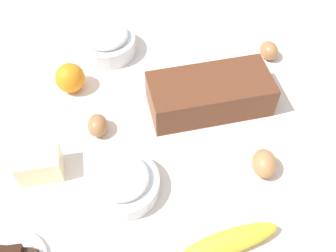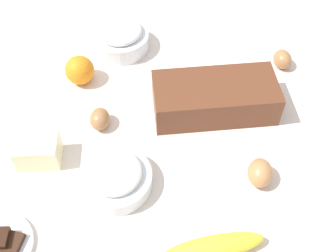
{
  "view_description": "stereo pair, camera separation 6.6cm",
  "coord_description": "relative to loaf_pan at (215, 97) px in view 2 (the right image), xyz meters",
  "views": [
    {
      "loc": [
        -0.01,
        0.56,
        0.74
      ],
      "look_at": [
        0.0,
        0.0,
        0.04
      ],
      "focal_mm": 44.05,
      "sensor_mm": 36.0,
      "label": 1
    },
    {
      "loc": [
        -0.07,
        0.55,
        0.74
      ],
      "look_at": [
        0.0,
        0.0,
        0.04
      ],
      "focal_mm": 44.05,
      "sensor_mm": 36.0,
      "label": 2
    }
  ],
  "objects": [
    {
      "name": "ground_plane",
      "position": [
        0.1,
        0.1,
        -0.05
      ],
      "size": [
        2.4,
        2.4,
        0.02
      ],
      "primitive_type": "cube",
      "color": "beige"
    },
    {
      "name": "loaf_pan",
      "position": [
        0.0,
        0.0,
        0.0
      ],
      "size": [
        0.3,
        0.19,
        0.08
      ],
      "rotation": [
        0.0,
        0.0,
        0.24
      ],
      "color": "brown",
      "rests_on": "ground_plane"
    },
    {
      "name": "flour_bowl",
      "position": [
        0.18,
        0.23,
        -0.01
      ],
      "size": [
        0.15,
        0.15,
        0.07
      ],
      "color": "white",
      "rests_on": "ground_plane"
    },
    {
      "name": "sugar_bowl",
      "position": [
        0.26,
        -0.19,
        -0.01
      ],
      "size": [
        0.15,
        0.15,
        0.08
      ],
      "color": "white",
      "rests_on": "ground_plane"
    },
    {
      "name": "banana",
      "position": [
        -0.02,
        0.35,
        -0.02
      ],
      "size": [
        0.19,
        0.1,
        0.04
      ],
      "primitive_type": "ellipsoid",
      "rotation": [
        0.0,
        0.0,
        3.47
      ],
      "color": "yellow",
      "rests_on": "ground_plane"
    },
    {
      "name": "orange_fruit",
      "position": [
        0.33,
        -0.05,
        -0.01
      ],
      "size": [
        0.07,
        0.07,
        0.07
      ],
      "primitive_type": "sphere",
      "color": "orange",
      "rests_on": "ground_plane"
    },
    {
      "name": "butter_block",
      "position": [
        0.36,
        0.19,
        -0.01
      ],
      "size": [
        0.1,
        0.08,
        0.06
      ],
      "primitive_type": "cube",
      "rotation": [
        0.0,
        0.0,
        0.18
      ],
      "color": "#F4EDB2",
      "rests_on": "ground_plane"
    },
    {
      "name": "egg_near_butter",
      "position": [
        0.25,
        0.08,
        -0.02
      ],
      "size": [
        0.05,
        0.06,
        0.05
      ],
      "primitive_type": "ellipsoid",
      "rotation": [
        0.0,
        1.57,
        4.83
      ],
      "color": "#A36D42",
      "rests_on": "ground_plane"
    },
    {
      "name": "egg_beside_bowl",
      "position": [
        -0.16,
        -0.17,
        -0.02
      ],
      "size": [
        0.06,
        0.07,
        0.04
      ],
      "primitive_type": "ellipsoid",
      "rotation": [
        0.0,
        1.57,
        5.06
      ],
      "color": "#A56F43",
      "rests_on": "ground_plane"
    },
    {
      "name": "egg_loose",
      "position": [
        -0.1,
        0.18,
        -0.02
      ],
      "size": [
        0.05,
        0.07,
        0.05
      ],
      "primitive_type": "ellipsoid",
      "rotation": [
        0.0,
        1.57,
        4.73
      ],
      "color": "#B77C4B",
      "rests_on": "ground_plane"
    }
  ]
}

